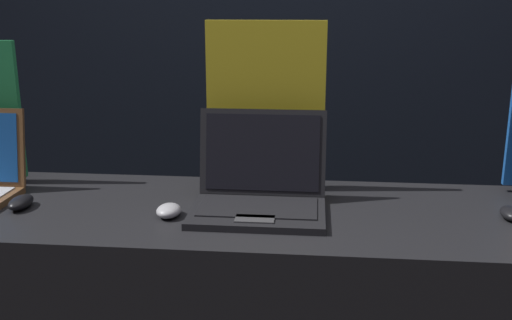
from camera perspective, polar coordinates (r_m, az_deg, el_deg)
name	(u,v)px	position (r m, az deg, el deg)	size (l,w,h in m)	color
wall_back	(283,12)	(3.02, 2.61, 13.94)	(8.00, 0.05, 2.80)	black
mouse_front	(21,202)	(1.89, -21.49, -3.77)	(0.06, 0.11, 0.04)	black
laptop_middle	(260,188)	(1.74, 0.35, -2.71)	(0.38, 0.31, 0.28)	black
mouse_middle	(169,211)	(1.71, -8.30, -4.79)	(0.07, 0.09, 0.04)	#B2B2B7
promo_stand_middle	(266,111)	(1.88, 0.92, 4.71)	(0.37, 0.07, 0.53)	black
mouse_back	(511,213)	(1.82, 23.14, -4.70)	(0.06, 0.09, 0.03)	black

